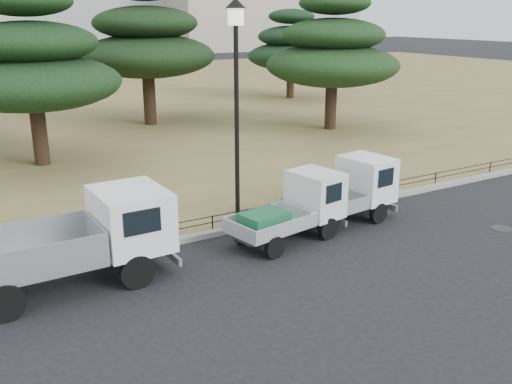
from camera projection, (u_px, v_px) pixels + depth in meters
ground at (296, 261)px, 14.57m from camera, size 220.00×220.00×0.00m
lawn at (47, 103)px, 39.67m from camera, size 120.00×56.00×0.15m
curb at (246, 226)px, 16.68m from camera, size 120.00×0.25×0.16m
truck_large at (78, 238)px, 12.97m from camera, size 4.84×2.03×2.09m
truck_kei_front at (294, 208)px, 15.75m from camera, size 3.57×1.98×1.79m
truck_kei_rear at (346, 192)px, 17.03m from camera, size 3.74×1.94×1.88m
street_lamp at (236, 76)px, 15.59m from camera, size 0.56×0.56×6.29m
pipe_fence at (243, 213)px, 16.70m from camera, size 38.00×0.04×0.40m
manhole at (501, 228)px, 16.75m from camera, size 0.60×0.60×0.01m
pine_center_left at (32, 65)px, 22.12m from camera, size 6.80×6.80×6.91m
pine_center_right at (146, 41)px, 30.46m from camera, size 7.29×7.29×7.74m
pine_east_near at (333, 51)px, 29.30m from camera, size 6.91×6.91×6.98m
pine_east_far at (291, 47)px, 40.58m from camera, size 6.20×6.20×6.23m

